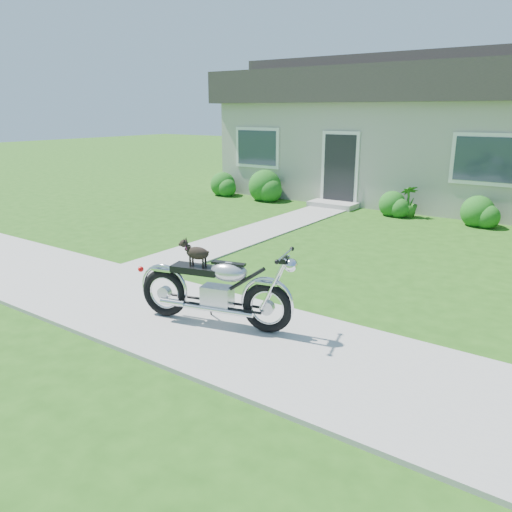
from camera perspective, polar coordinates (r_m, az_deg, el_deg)
The scene contains 8 objects.
ground at distance 7.45m, azimuth -11.33°, elevation -5.98°, with size 80.00×80.00×0.00m, color #235114.
sidewalk at distance 7.44m, azimuth -11.33°, elevation -5.84°, with size 24.00×2.20×0.04m, color #9E9B93.
walkway at distance 12.03m, azimuth 0.95°, elevation 3.01°, with size 1.20×8.00×0.03m, color #9E9B93.
house at distance 17.44m, azimuth 18.76°, elevation 13.44°, with size 12.60×7.03×4.50m.
shrub_row at distance 14.21m, azimuth 15.16°, elevation 6.23°, with size 11.29×1.17×1.17m.
potted_plant_left at distance 16.00m, azimuth 1.94°, elevation 7.57°, with size 0.63×0.54×0.70m, color #1E5416.
potted_plant_right at distance 14.11m, azimuth 17.08°, elevation 5.98°, with size 0.47×0.47×0.85m, color #26661C.
motorcycle_with_dog at distance 6.56m, azimuth -4.50°, elevation -3.75°, with size 2.19×0.85×1.12m.
Camera 1 is at (5.08, -4.68, 2.79)m, focal length 35.00 mm.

